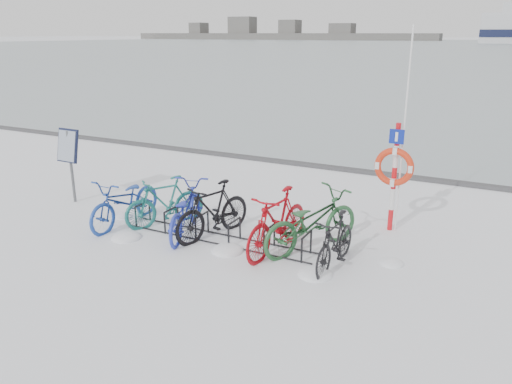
% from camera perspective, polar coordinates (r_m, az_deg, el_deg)
% --- Properties ---
extents(ground, '(900.00, 900.00, 0.00)m').
position_cam_1_polar(ground, '(9.61, -4.35, -5.43)').
color(ground, white).
rests_on(ground, ground).
extents(ice_sheet, '(400.00, 298.00, 0.02)m').
position_cam_1_polar(ice_sheet, '(162.64, 26.19, 14.69)').
color(ice_sheet, '#9EADB3').
rests_on(ice_sheet, ground).
extents(quay_edge, '(400.00, 0.25, 0.10)m').
position_cam_1_polar(quay_edge, '(14.68, 7.62, 2.89)').
color(quay_edge, '#3F3F42').
rests_on(quay_edge, ground).
extents(bike_rack, '(4.00, 0.48, 0.46)m').
position_cam_1_polar(bike_rack, '(9.54, -4.37, -4.43)').
color(bike_rack, black).
rests_on(bike_rack, ground).
extents(info_board, '(0.58, 0.24, 1.72)m').
position_cam_1_polar(info_board, '(12.09, -20.65, 4.52)').
color(info_board, '#595B5E').
rests_on(info_board, ground).
extents(lifebuoy_station, '(0.75, 0.22, 3.92)m').
position_cam_1_polar(lifebuoy_station, '(9.94, 15.55, 2.77)').
color(lifebuoy_station, red).
rests_on(lifebuoy_station, ground).
extents(shoreline, '(180.00, 12.00, 9.50)m').
position_cam_1_polar(shoreline, '(296.00, 1.65, 17.55)').
color(shoreline, '#4F4F4F').
rests_on(shoreline, ground).
extents(bike_0, '(0.71, 2.00, 1.05)m').
position_cam_1_polar(bike_0, '(10.54, -14.70, -0.82)').
color(bike_0, '#1E419E').
rests_on(bike_0, ground).
extents(bike_1, '(1.30, 1.73, 1.04)m').
position_cam_1_polar(bike_1, '(10.33, -10.37, -0.93)').
color(bike_1, '#1C6B66').
rests_on(bike_1, ground).
extents(bike_2, '(1.26, 2.09, 1.04)m').
position_cam_1_polar(bike_2, '(9.81, -8.12, -1.84)').
color(bike_2, '#2534B3').
rests_on(bike_2, ground).
extents(bike_3, '(1.03, 1.91, 1.11)m').
position_cam_1_polar(bike_3, '(9.60, -4.96, -1.93)').
color(bike_3, black).
rests_on(bike_3, ground).
extents(bike_4, '(0.80, 2.01, 1.18)m').
position_cam_1_polar(bike_4, '(8.90, 2.48, -3.26)').
color(bike_4, '#AA0A13').
rests_on(bike_4, ground).
extents(bike_5, '(1.67, 2.27, 1.14)m').
position_cam_1_polar(bike_5, '(9.03, 6.37, -3.15)').
color(bike_5, '#265930').
rests_on(bike_5, ground).
extents(bike_6, '(0.54, 1.61, 0.95)m').
position_cam_1_polar(bike_6, '(8.46, 9.05, -5.43)').
color(bike_6, black).
rests_on(bike_6, ground).
extents(snow_drifts, '(6.03, 2.06, 0.21)m').
position_cam_1_polar(snow_drifts, '(9.31, -2.42, -6.20)').
color(snow_drifts, white).
rests_on(snow_drifts, ground).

